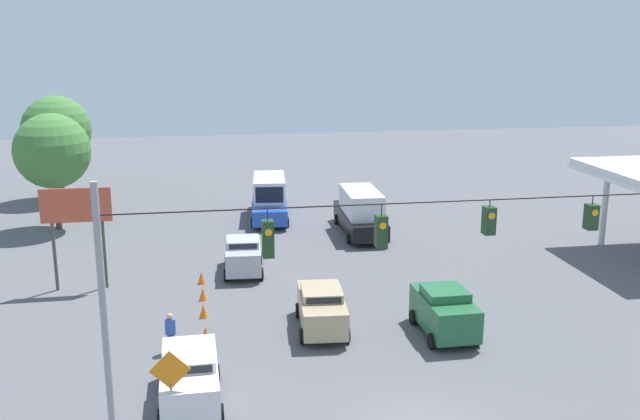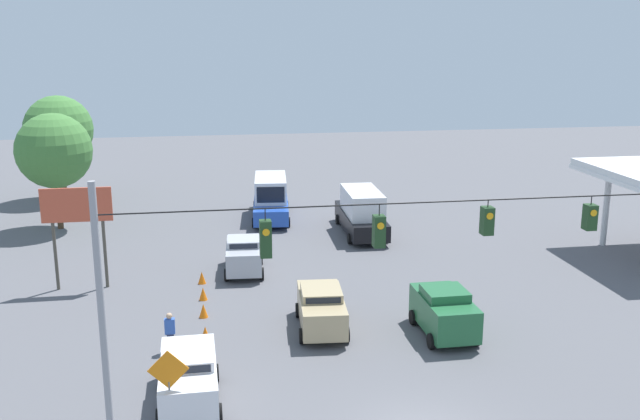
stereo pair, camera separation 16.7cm
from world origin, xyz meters
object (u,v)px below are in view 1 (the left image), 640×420
traffic_cone_farthest (201,278)px  roadside_billboard (77,216)px  pedestrian (171,333)px  sedan_silver_withflow_far (243,255)px  tree_horizon_right (52,151)px  box_truck_blue_withflow_deep (269,198)px  sedan_white_parked_shoulder (190,377)px  traffic_cone_nearest (201,385)px  sedan_green_crossing_near (444,311)px  traffic_cone_second (206,357)px  overhead_signal_span (428,279)px  traffic_cone_third (206,334)px  work_zone_sign (170,377)px  traffic_cone_fifth (203,294)px  box_truck_black_oncoming_deep (360,212)px  sedan_tan_withflow_mid (322,308)px  tree_horizon_left (56,130)px  traffic_cone_fourth (204,311)px

traffic_cone_farthest → roadside_billboard: (5.81, -0.27, 3.40)m
pedestrian → sedan_silver_withflow_far: bearing=-110.3°
roadside_billboard → tree_horizon_right: bearing=-74.9°
box_truck_blue_withflow_deep → roadside_billboard: roadside_billboard is taller
sedan_white_parked_shoulder → traffic_cone_nearest: sedan_white_parked_shoulder is taller
sedan_green_crossing_near → traffic_cone_second: 9.95m
sedan_white_parked_shoulder → traffic_cone_second: 2.98m
overhead_signal_span → traffic_cone_third: bearing=-53.1°
traffic_cone_nearest → traffic_cone_third: 4.43m
overhead_signal_span → work_zone_sign: size_ratio=6.62×
sedan_silver_withflow_far → roadside_billboard: 8.55m
sedan_white_parked_shoulder → traffic_cone_fifth: size_ratio=7.07×
box_truck_black_oncoming_deep → sedan_tan_withflow_mid: box_truck_black_oncoming_deep is taller
work_zone_sign → tree_horizon_left: bearing=-75.0°
traffic_cone_second → work_zone_sign: 5.14m
sedan_white_parked_shoulder → traffic_cone_third: size_ratio=7.07×
box_truck_black_oncoming_deep → roadside_billboard: 17.58m
sedan_white_parked_shoulder → tree_horizon_right: tree_horizon_right is taller
work_zone_sign → overhead_signal_span: bearing=167.3°
sedan_green_crossing_near → work_zone_sign: bearing=28.6°
overhead_signal_span → box_truck_black_oncoming_deep: (-3.32, -23.41, -3.90)m
sedan_tan_withflow_mid → traffic_cone_fifth: sedan_tan_withflow_mid is taller
traffic_cone_fifth → tree_horizon_right: (9.06, -14.42, 4.75)m
traffic_cone_second → traffic_cone_fourth: bearing=-89.5°
sedan_tan_withflow_mid → traffic_cone_fifth: (4.96, -4.26, -0.64)m
sedan_silver_withflow_far → traffic_cone_nearest: (2.29, 12.87, -0.66)m
sedan_tan_withflow_mid → tree_horizon_right: bearing=-53.1°
traffic_cone_fifth → tree_horizon_right: tree_horizon_right is taller
traffic_cone_second → traffic_cone_farthest: 9.19m
sedan_white_parked_shoulder → tree_horizon_left: (9.88, -32.92, 4.30)m
box_truck_black_oncoming_deep → tree_horizon_left: size_ratio=0.92×
sedan_tan_withflow_mid → roadside_billboard: bearing=-32.3°
sedan_green_crossing_near → traffic_cone_second: sedan_green_crossing_near is taller
sedan_white_parked_shoulder → overhead_signal_span: bearing=152.9°
traffic_cone_second → sedan_green_crossing_near: bearing=-172.9°
traffic_cone_nearest → tree_horizon_right: (8.92, -23.53, 4.75)m
sedan_tan_withflow_mid → traffic_cone_farthest: size_ratio=7.08×
pedestrian → overhead_signal_span: bearing=135.1°
overhead_signal_span → tree_horizon_right: (15.61, -27.75, -0.24)m
box_truck_blue_withflow_deep → traffic_cone_third: box_truck_blue_withflow_deep is taller
sedan_green_crossing_near → traffic_cone_fourth: sedan_green_crossing_near is taller
overhead_signal_span → work_zone_sign: overhead_signal_span is taller
sedan_green_crossing_near → roadside_billboard: bearing=-27.6°
work_zone_sign → tree_horizon_right: (8.04, -26.04, 3.07)m
traffic_cone_third → traffic_cone_farthest: 7.00m
traffic_cone_fifth → box_truck_blue_withflow_deep: bearing=-107.2°
traffic_cone_fifth → work_zone_sign: (1.02, 11.62, 1.67)m
work_zone_sign → pedestrian: size_ratio=1.73×
traffic_cone_farthest → roadside_billboard: size_ratio=0.12×
roadside_billboard → box_truck_black_oncoming_deep: bearing=-154.5°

